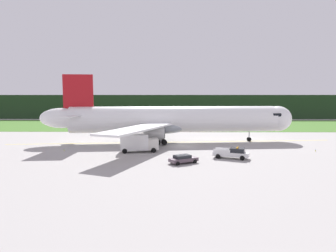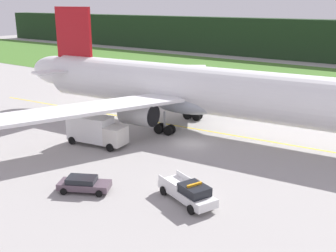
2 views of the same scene
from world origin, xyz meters
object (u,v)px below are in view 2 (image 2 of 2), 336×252
object	(u,v)px
apron_cone	(197,182)
staff_car	(84,184)
catering_truck	(96,130)
ops_pickup_truck	(188,192)
airliner	(200,91)

from	to	relation	value
apron_cone	staff_car	bearing A→B (deg)	-136.45
catering_truck	staff_car	size ratio (longest dim) A/B	1.54
staff_car	apron_cone	bearing A→B (deg)	43.55
catering_truck	apron_cone	size ratio (longest dim) A/B	11.36
ops_pickup_truck	staff_car	world-z (taller)	ops_pickup_truck
catering_truck	apron_cone	xyz separation A→B (m)	(15.08, -2.31, -1.44)
airliner	catering_truck	xyz separation A→B (m)	(-6.28, -11.79, -3.28)
catering_truck	ops_pickup_truck	bearing A→B (deg)	-18.54
ops_pickup_truck	staff_car	size ratio (longest dim) A/B	1.30
catering_truck	airliner	bearing A→B (deg)	61.96
ops_pickup_truck	catering_truck	size ratio (longest dim) A/B	0.84
airliner	ops_pickup_truck	xyz separation A→B (m)	(9.93, -17.22, -4.13)
ops_pickup_truck	catering_truck	bearing A→B (deg)	161.46
ops_pickup_truck	apron_cone	bearing A→B (deg)	109.86
airliner	apron_cone	world-z (taller)	airliner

